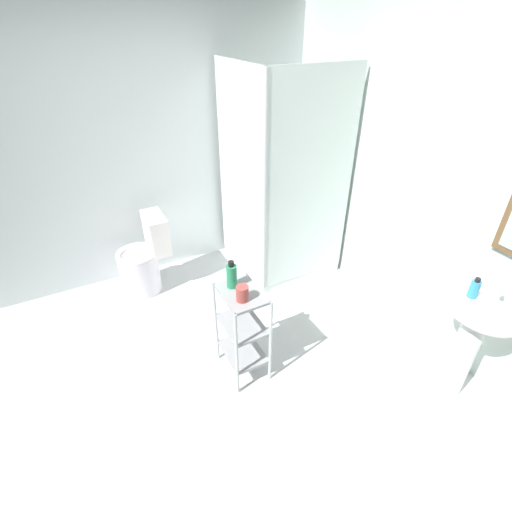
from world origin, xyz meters
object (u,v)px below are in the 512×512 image
(shower_stall, at_px, (277,230))
(body_wash_bottle_green, at_px, (232,276))
(storage_cart, at_px, (242,326))
(rinse_cup, at_px, (242,293))
(toilet, at_px, (144,261))
(pedestal_sink, at_px, (472,331))
(hand_soap_bottle, at_px, (474,289))

(shower_stall, xyz_separation_m, body_wash_bottle_green, (0.97, -0.94, 0.37))
(shower_stall, xyz_separation_m, storage_cart, (1.06, -0.91, -0.03))
(storage_cart, xyz_separation_m, rinse_cup, (0.07, -0.03, 0.36))
(toilet, height_order, body_wash_bottle_green, body_wash_bottle_green)
(pedestal_sink, bearing_deg, hand_soap_bottle, -172.92)
(body_wash_bottle_green, bearing_deg, pedestal_sink, 52.60)
(storage_cart, height_order, hand_soap_bottle, hand_soap_bottle)
(storage_cart, bearing_deg, pedestal_sink, 54.61)
(shower_stall, height_order, toilet, shower_stall)
(pedestal_sink, bearing_deg, shower_stall, -170.72)
(storage_cart, distance_m, body_wash_bottle_green, 0.40)
(rinse_cup, bearing_deg, hand_soap_bottle, 60.12)
(pedestal_sink, bearing_deg, toilet, -143.95)
(pedestal_sink, distance_m, body_wash_bottle_green, 1.60)
(shower_stall, height_order, pedestal_sink, shower_stall)
(body_wash_bottle_green, distance_m, rinse_cup, 0.17)
(toilet, height_order, storage_cart, toilet)
(body_wash_bottle_green, xyz_separation_m, rinse_cup, (0.16, -0.00, -0.04))
(storage_cart, bearing_deg, body_wash_bottle_green, -162.84)
(body_wash_bottle_green, height_order, rinse_cup, body_wash_bottle_green)
(hand_soap_bottle, height_order, body_wash_bottle_green, hand_soap_bottle)
(toilet, xyz_separation_m, body_wash_bottle_green, (1.26, 0.36, 0.51))
(hand_soap_bottle, distance_m, rinse_cup, 1.44)
(hand_soap_bottle, bearing_deg, toilet, -143.09)
(storage_cart, bearing_deg, rinse_cup, -20.73)
(shower_stall, bearing_deg, toilet, -102.52)
(shower_stall, distance_m, storage_cart, 1.40)
(toilet, distance_m, rinse_cup, 1.54)
(shower_stall, relative_size, rinse_cup, 18.76)
(storage_cart, bearing_deg, toilet, -163.97)
(pedestal_sink, height_order, toilet, pedestal_sink)
(shower_stall, distance_m, body_wash_bottle_green, 1.40)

